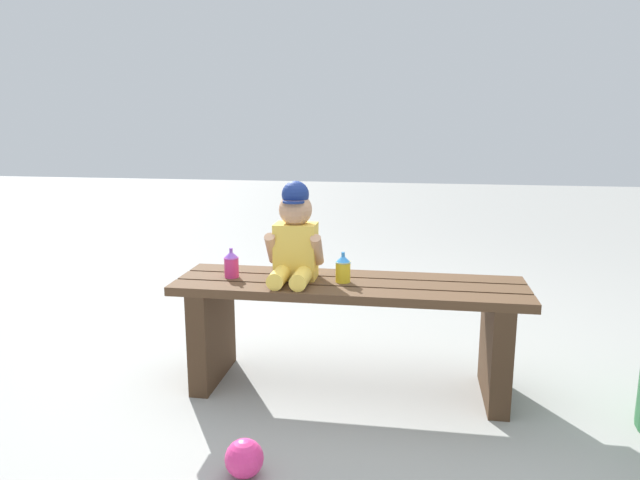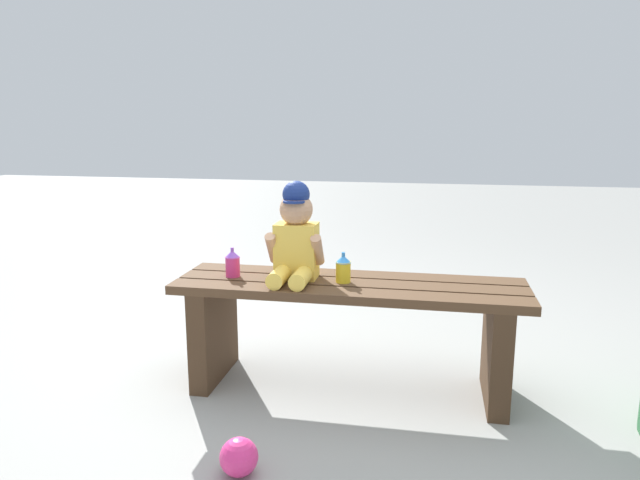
# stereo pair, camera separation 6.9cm
# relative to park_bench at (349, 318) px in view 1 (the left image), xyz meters

# --- Properties ---
(ground_plane) EXTENTS (16.00, 16.00, 0.00)m
(ground_plane) POSITION_rel_park_bench_xyz_m (0.00, 0.00, -0.31)
(ground_plane) COLOR #999993
(park_bench) EXTENTS (1.42, 0.39, 0.46)m
(park_bench) POSITION_rel_park_bench_xyz_m (0.00, 0.00, 0.00)
(park_bench) COLOR #513823
(park_bench) RESTS_ON ground_plane
(child_figure) EXTENTS (0.23, 0.27, 0.40)m
(child_figure) POSITION_rel_park_bench_xyz_m (-0.22, 0.01, 0.33)
(child_figure) COLOR #F2C64C
(child_figure) RESTS_ON park_bench
(sippy_cup_left) EXTENTS (0.06, 0.06, 0.12)m
(sippy_cup_left) POSITION_rel_park_bench_xyz_m (-0.49, -0.01, 0.21)
(sippy_cup_left) COLOR #E5337F
(sippy_cup_left) RESTS_ON park_bench
(sippy_cup_right) EXTENTS (0.06, 0.06, 0.12)m
(sippy_cup_right) POSITION_rel_park_bench_xyz_m (-0.03, -0.01, 0.21)
(sippy_cup_right) COLOR yellow
(sippy_cup_right) RESTS_ON park_bench
(toy_ball) EXTENTS (0.12, 0.12, 0.12)m
(toy_ball) POSITION_rel_park_bench_xyz_m (-0.25, -0.68, -0.25)
(toy_ball) COLOR #E5337F
(toy_ball) RESTS_ON ground_plane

